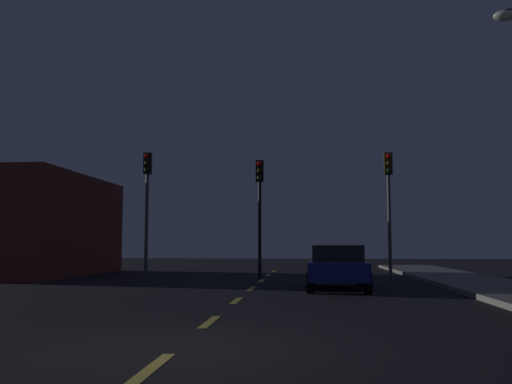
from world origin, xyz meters
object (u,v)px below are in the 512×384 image
Objects in this scene: traffic_signal_center at (260,195)px; car_stopped_ahead at (338,266)px; traffic_signal_right at (389,190)px; traffic_signal_left at (147,190)px.

traffic_signal_center reaches higher than car_stopped_ahead.
traffic_signal_right is at bearing 0.01° from traffic_signal_center.
car_stopped_ahead is (7.64, -5.21, -2.95)m from traffic_signal_left.
traffic_signal_right is 6.39m from car_stopped_ahead.
traffic_signal_center is 6.54m from car_stopped_ahead.
traffic_signal_left reaches higher than traffic_signal_center.
traffic_signal_right reaches higher than car_stopped_ahead.
traffic_signal_left is 4.77m from traffic_signal_center.
car_stopped_ahead is at bearing -61.07° from traffic_signal_center.
traffic_signal_right is at bearing -0.00° from traffic_signal_left.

